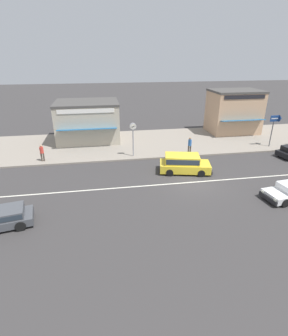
% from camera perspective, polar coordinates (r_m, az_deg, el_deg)
% --- Properties ---
extents(ground_plane, '(160.00, 160.00, 0.00)m').
position_cam_1_polar(ground_plane, '(21.25, 10.65, -3.05)').
color(ground_plane, '#383535').
extents(lane_centre_stripe, '(50.40, 0.14, 0.01)m').
position_cam_1_polar(lane_centre_stripe, '(21.25, 10.65, -3.05)').
color(lane_centre_stripe, silver).
rests_on(lane_centre_stripe, ground).
extents(kerb_strip, '(68.00, 10.00, 0.15)m').
position_cam_1_polar(kerb_strip, '(30.48, 4.18, 5.73)').
color(kerb_strip, gray).
rests_on(kerb_strip, ground).
extents(hatchback_dark_grey_1, '(4.03, 2.36, 1.10)m').
position_cam_1_polar(hatchback_dark_grey_1, '(17.66, -28.60, -9.50)').
color(hatchback_dark_grey_1, '#47494F').
rests_on(hatchback_dark_grey_1, ground).
extents(minivan_yellow_2, '(4.63, 2.75, 1.56)m').
position_cam_1_polar(minivan_yellow_2, '(22.59, 8.61, 1.09)').
color(minivan_yellow_2, yellow).
rests_on(minivan_yellow_2, ground).
extents(street_clock, '(0.64, 0.22, 3.31)m').
position_cam_1_polar(street_clock, '(25.07, -2.41, 7.90)').
color(street_clock, '#9E9EA3').
rests_on(street_clock, kerb_strip).
extents(arrow_signboard, '(1.31, 0.70, 3.40)m').
position_cam_1_polar(arrow_signboard, '(31.32, 27.21, 9.26)').
color(arrow_signboard, '#4C4C51').
rests_on(arrow_signboard, kerb_strip).
extents(pedestrian_mid_kerb, '(0.34, 0.34, 1.60)m').
position_cam_1_polar(pedestrian_mid_kerb, '(26.06, -21.36, 3.33)').
color(pedestrian_mid_kerb, '#4C4238').
rests_on(pedestrian_mid_kerb, kerb_strip).
extents(pedestrian_far_end, '(0.34, 0.34, 1.67)m').
position_cam_1_polar(pedestrian_far_end, '(26.59, 9.93, 5.12)').
color(pedestrian_far_end, '#4C4238').
rests_on(pedestrian_far_end, kerb_strip).
extents(shopfront_corner_warung, '(6.98, 6.26, 4.40)m').
position_cam_1_polar(shopfront_corner_warung, '(31.05, -12.10, 9.99)').
color(shopfront_corner_warung, '#B2A893').
rests_on(shopfront_corner_warung, kerb_strip).
extents(shopfront_mid_block, '(6.05, 5.09, 5.22)m').
position_cam_1_polar(shopfront_mid_block, '(35.46, 18.94, 11.58)').
color(shopfront_mid_block, tan).
rests_on(shopfront_mid_block, kerb_strip).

